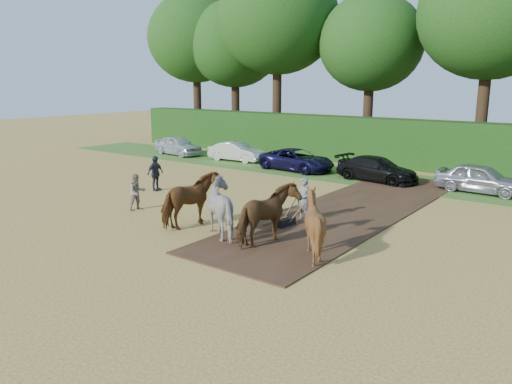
{
  "coord_description": "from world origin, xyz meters",
  "views": [
    {
      "loc": [
        10.47,
        -11.72,
        5.35
      ],
      "look_at": [
        -0.09,
        2.36,
        1.4
      ],
      "focal_mm": 35.0,
      "sensor_mm": 36.0,
      "label": 1
    }
  ],
  "objects_px": {
    "spectator_far": "(155,173)",
    "plough_team": "(249,211)",
    "parked_cars": "(400,170)",
    "spectator_near": "(137,192)"
  },
  "relations": [
    {
      "from": "spectator_far",
      "to": "plough_team",
      "type": "xyz_separation_m",
      "value": [
        8.47,
        -3.42,
        0.14
      ]
    },
    {
      "from": "spectator_far",
      "to": "parked_cars",
      "type": "height_order",
      "value": "spectator_far"
    },
    {
      "from": "plough_team",
      "to": "parked_cars",
      "type": "xyz_separation_m",
      "value": [
        0.49,
        12.58,
        -0.33
      ]
    },
    {
      "from": "spectator_near",
      "to": "plough_team",
      "type": "bearing_deg",
      "value": -76.51
    },
    {
      "from": "spectator_near",
      "to": "spectator_far",
      "type": "xyz_separation_m",
      "value": [
        -2.26,
        3.05,
        0.1
      ]
    },
    {
      "from": "spectator_far",
      "to": "spectator_near",
      "type": "bearing_deg",
      "value": -146.16
    },
    {
      "from": "spectator_near",
      "to": "plough_team",
      "type": "height_order",
      "value": "plough_team"
    },
    {
      "from": "spectator_near",
      "to": "plough_team",
      "type": "distance_m",
      "value": 6.22
    },
    {
      "from": "spectator_far",
      "to": "parked_cars",
      "type": "bearing_deg",
      "value": -47.07
    },
    {
      "from": "plough_team",
      "to": "spectator_near",
      "type": "bearing_deg",
      "value": 176.66
    }
  ]
}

